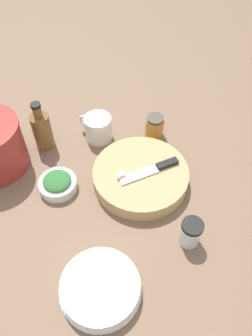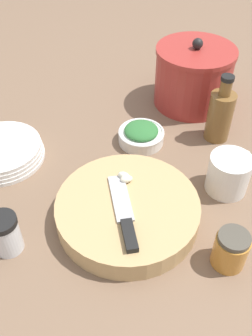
{
  "view_description": "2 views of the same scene",
  "coord_description": "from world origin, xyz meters",
  "px_view_note": "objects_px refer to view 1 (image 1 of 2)",
  "views": [
    {
      "loc": [
        -0.58,
        0.12,
        0.81
      ],
      "look_at": [
        0.0,
        -0.05,
        0.07
      ],
      "focal_mm": 35.0,
      "sensor_mm": 36.0,
      "label": 1
    },
    {
      "loc": [
        -0.02,
        -0.58,
        0.61
      ],
      "look_at": [
        -0.0,
        -0.03,
        0.08
      ],
      "focal_mm": 40.0,
      "sensor_mm": 36.0,
      "label": 2
    }
  ],
  "objects_px": {
    "herb_bowl": "(58,183)",
    "oil_bottle": "(42,130)",
    "coffee_mug": "(98,128)",
    "honey_jar": "(155,126)",
    "garlic_cloves": "(120,174)",
    "chef_knife": "(153,169)",
    "plate_stack": "(100,288)",
    "spice_jar": "(191,233)",
    "cutting_board": "(141,177)"
  },
  "relations": [
    {
      "from": "cutting_board",
      "to": "garlic_cloves",
      "type": "distance_m",
      "value": 0.07
    },
    {
      "from": "honey_jar",
      "to": "garlic_cloves",
      "type": "bearing_deg",
      "value": 136.68
    },
    {
      "from": "spice_jar",
      "to": "oil_bottle",
      "type": "height_order",
      "value": "oil_bottle"
    },
    {
      "from": "cutting_board",
      "to": "spice_jar",
      "type": "height_order",
      "value": "spice_jar"
    },
    {
      "from": "herb_bowl",
      "to": "coffee_mug",
      "type": "relative_size",
      "value": 1.07
    },
    {
      "from": "coffee_mug",
      "to": "spice_jar",
      "type": "bearing_deg",
      "value": -162.49
    },
    {
      "from": "garlic_cloves",
      "to": "plate_stack",
      "type": "xyz_separation_m",
      "value": [
        -0.29,
        0.13,
        -0.04
      ]
    },
    {
      "from": "plate_stack",
      "to": "honey_jar",
      "type": "distance_m",
      "value": 0.57
    },
    {
      "from": "chef_knife",
      "to": "spice_jar",
      "type": "xyz_separation_m",
      "value": [
        -0.22,
        -0.03,
        -0.01
      ]
    },
    {
      "from": "coffee_mug",
      "to": "plate_stack",
      "type": "distance_m",
      "value": 0.53
    },
    {
      "from": "spice_jar",
      "to": "garlic_cloves",
      "type": "bearing_deg",
      "value": 28.79
    },
    {
      "from": "chef_knife",
      "to": "herb_bowl",
      "type": "bearing_deg",
      "value": 71.61
    },
    {
      "from": "chef_knife",
      "to": "garlic_cloves",
      "type": "bearing_deg",
      "value": 78.3
    },
    {
      "from": "herb_bowl",
      "to": "oil_bottle",
      "type": "bearing_deg",
      "value": 3.89
    },
    {
      "from": "plate_stack",
      "to": "oil_bottle",
      "type": "bearing_deg",
      "value": 6.8
    },
    {
      "from": "herb_bowl",
      "to": "oil_bottle",
      "type": "height_order",
      "value": "oil_bottle"
    },
    {
      "from": "spice_jar",
      "to": "coffee_mug",
      "type": "height_order",
      "value": "coffee_mug"
    },
    {
      "from": "oil_bottle",
      "to": "spice_jar",
      "type": "bearing_deg",
      "value": -145.4
    },
    {
      "from": "honey_jar",
      "to": "spice_jar",
      "type": "bearing_deg",
      "value": 173.57
    },
    {
      "from": "coffee_mug",
      "to": "plate_stack",
      "type": "xyz_separation_m",
      "value": [
        -0.52,
        0.12,
        -0.02
      ]
    },
    {
      "from": "chef_knife",
      "to": "coffee_mug",
      "type": "height_order",
      "value": "coffee_mug"
    },
    {
      "from": "oil_bottle",
      "to": "coffee_mug",
      "type": "bearing_deg",
      "value": -94.85
    },
    {
      "from": "garlic_cloves",
      "to": "honey_jar",
      "type": "bearing_deg",
      "value": -43.32
    },
    {
      "from": "cutting_board",
      "to": "coffee_mug",
      "type": "relative_size",
      "value": 2.68
    },
    {
      "from": "oil_bottle",
      "to": "honey_jar",
      "type": "bearing_deg",
      "value": -98.72
    },
    {
      "from": "herb_bowl",
      "to": "spice_jar",
      "type": "height_order",
      "value": "spice_jar"
    },
    {
      "from": "chef_knife",
      "to": "coffee_mug",
      "type": "bearing_deg",
      "value": 18.42
    },
    {
      "from": "honey_jar",
      "to": "herb_bowl",
      "type": "bearing_deg",
      "value": 111.15
    },
    {
      "from": "cutting_board",
      "to": "herb_bowl",
      "type": "distance_m",
      "value": 0.25
    },
    {
      "from": "spice_jar",
      "to": "oil_bottle",
      "type": "distance_m",
      "value": 0.57
    },
    {
      "from": "cutting_board",
      "to": "oil_bottle",
      "type": "bearing_deg",
      "value": 46.98
    },
    {
      "from": "cutting_board",
      "to": "chef_knife",
      "type": "distance_m",
      "value": 0.05
    },
    {
      "from": "cutting_board",
      "to": "honey_jar",
      "type": "height_order",
      "value": "honey_jar"
    },
    {
      "from": "garlic_cloves",
      "to": "coffee_mug",
      "type": "height_order",
      "value": "coffee_mug"
    },
    {
      "from": "cutting_board",
      "to": "plate_stack",
      "type": "distance_m",
      "value": 0.35
    },
    {
      "from": "garlic_cloves",
      "to": "coffee_mug",
      "type": "xyz_separation_m",
      "value": [
        0.22,
        0.02,
        -0.01
      ]
    },
    {
      "from": "chef_knife",
      "to": "oil_bottle",
      "type": "xyz_separation_m",
      "value": [
        0.25,
        0.3,
        0.02
      ]
    },
    {
      "from": "garlic_cloves",
      "to": "plate_stack",
      "type": "relative_size",
      "value": 0.19
    },
    {
      "from": "herb_bowl",
      "to": "honey_jar",
      "type": "bearing_deg",
      "value": -68.85
    },
    {
      "from": "honey_jar",
      "to": "chef_knife",
      "type": "bearing_deg",
      "value": 158.56
    },
    {
      "from": "cutting_board",
      "to": "coffee_mug",
      "type": "xyz_separation_m",
      "value": [
        0.23,
        0.08,
        0.02
      ]
    },
    {
      "from": "chef_knife",
      "to": "oil_bottle",
      "type": "height_order",
      "value": "oil_bottle"
    },
    {
      "from": "plate_stack",
      "to": "honey_jar",
      "type": "relative_size",
      "value": 2.58
    },
    {
      "from": "cutting_board",
      "to": "oil_bottle",
      "type": "distance_m",
      "value": 0.36
    },
    {
      "from": "coffee_mug",
      "to": "honey_jar",
      "type": "xyz_separation_m",
      "value": [
        -0.04,
        -0.19,
        -0.01
      ]
    },
    {
      "from": "herb_bowl",
      "to": "oil_bottle",
      "type": "xyz_separation_m",
      "value": [
        0.19,
        0.01,
        0.05
      ]
    },
    {
      "from": "plate_stack",
      "to": "spice_jar",
      "type": "bearing_deg",
      "value": -75.99
    },
    {
      "from": "chef_knife",
      "to": "coffee_mug",
      "type": "distance_m",
      "value": 0.26
    },
    {
      "from": "spice_jar",
      "to": "coffee_mug",
      "type": "distance_m",
      "value": 0.48
    },
    {
      "from": "oil_bottle",
      "to": "chef_knife",
      "type": "bearing_deg",
      "value": -129.73
    }
  ]
}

